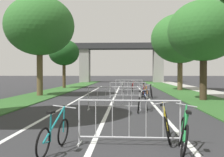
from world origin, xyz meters
The scene contains 25 objects.
grass_verge_left centered at (-5.47, 23.07, 0.03)m, with size 2.83×56.39×0.05m, color #2D5B26.
grass_verge_right centered at (5.47, 23.07, 0.03)m, with size 2.83×56.39×0.05m, color #2D5B26.
sidewalk_path_right centered at (7.86, 23.07, 0.04)m, with size 1.95×56.39×0.08m, color #9E9B93.
lane_stripe_center centered at (0.00, 16.31, 0.00)m, with size 0.14×32.62×0.01m, color silver.
lane_stripe_right_lane centered at (2.23, 16.31, 0.00)m, with size 0.14×32.62×0.01m, color silver.
lane_stripe_left_lane centered at (-2.23, 16.31, 0.00)m, with size 0.14×32.62×0.01m, color silver.
overpass_bridge centered at (0.00, 46.60, 4.62)m, with size 16.14×3.04×6.76m.
tree_left_pine_far centered at (-5.39, 17.86, 5.01)m, with size 4.96×4.96×7.14m.
tree_left_cypress_far centered at (-5.89, 27.96, 3.84)m, with size 3.29×3.29×5.26m.
tree_right_oak_mid centered at (5.40, 15.06, 4.16)m, with size 4.25×4.25×5.98m.
tree_right_maple_mid centered at (5.86, 24.58, 4.87)m, with size 5.44×5.44×7.20m.
crowd_barrier_nearest centered at (0.84, 4.62, 0.52)m, with size 2.39×0.49×1.05m.
crowd_barrier_second centered at (0.26, 10.65, 0.52)m, with size 2.39×0.47×1.05m.
crowd_barrier_third centered at (0.89, 16.67, 0.52)m, with size 2.38×0.44×1.05m.
crowd_barrier_fourth centered at (1.06, 22.70, 0.52)m, with size 2.40×0.57×1.05m.
bicycle_white_0 centered at (0.53, 22.30, 0.36)m, with size 0.55×1.63×0.97m.
bicycle_green_1 centered at (1.97, 4.11, 0.38)m, with size 0.59×1.66×0.99m.
bicycle_red_2 centered at (1.37, 23.06, 0.37)m, with size 0.51×1.75×0.98m.
bicycle_blue_3 centered at (1.69, 11.05, 0.37)m, with size 0.51×1.73×0.88m.
bicycle_teal_4 centered at (-0.74, 4.02, 0.36)m, with size 0.57×1.66×0.93m.
bicycle_black_5 centered at (2.49, 17.05, 0.37)m, with size 0.51×1.76×0.90m.
bicycle_yellow_6 centered at (1.78, 5.14, 0.38)m, with size 0.54×1.68×0.95m.
bicycle_orange_7 centered at (2.05, 16.31, 0.37)m, with size 0.44×1.69×0.99m.
bicycle_purple_8 centered at (1.95, 17.09, 0.34)m, with size 0.54×1.64×0.90m.
bicycle_silver_9 centered at (1.34, 10.22, 0.38)m, with size 0.45×1.77×0.95m.
Camera 1 is at (0.76, -1.74, 1.67)m, focal length 44.53 mm.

